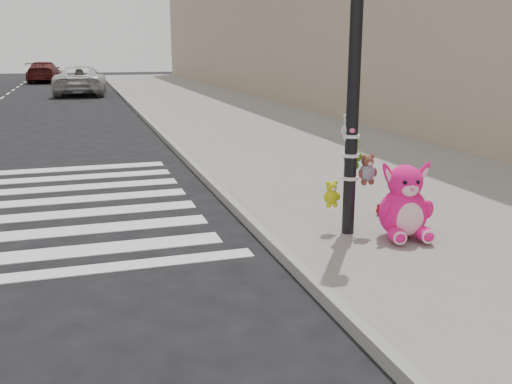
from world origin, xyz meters
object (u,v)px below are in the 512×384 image
object	(u,v)px
signal_pole	(353,108)
car_white_near	(81,80)
red_teddy	(379,209)
pink_bunny	(404,207)

from	to	relation	value
signal_pole	car_white_near	xyz separation A→B (m)	(-3.10, 27.14, -1.00)
red_teddy	car_white_near	bearing A→B (deg)	79.81
red_teddy	car_white_near	size ratio (longest dim) A/B	0.03
signal_pole	pink_bunny	xyz separation A→B (m)	(0.58, -0.41, -1.23)
pink_bunny	car_white_near	size ratio (longest dim) A/B	0.18
pink_bunny	red_teddy	xyz separation A→B (m)	(0.21, 0.99, -0.33)
signal_pole	car_white_near	bearing A→B (deg)	96.52
signal_pole	pink_bunny	world-z (taller)	signal_pole
red_teddy	car_white_near	world-z (taller)	car_white_near
pink_bunny	red_teddy	distance (m)	1.07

